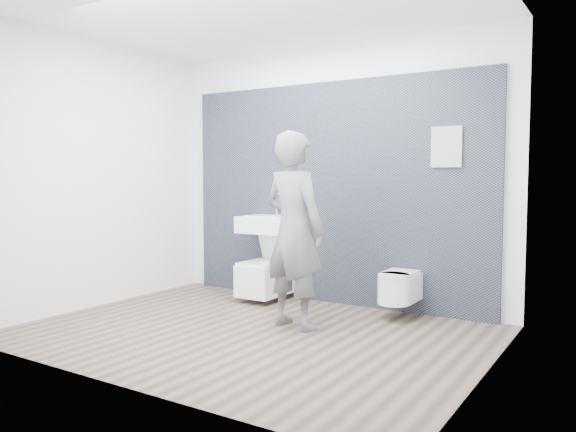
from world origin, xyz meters
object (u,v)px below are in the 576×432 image
Objects in this scene: toilet_square at (265,276)px; visitor at (294,230)px; washbasin at (268,224)px; toilet_rounded at (398,287)px.

visitor reaches higher than toilet_square.
washbasin is 0.59m from toilet_square.
visitor is (0.86, -0.85, 0.04)m from washbasin.
toilet_rounded is at bearing -119.77° from visitor.
toilet_square is 1.32m from visitor.
visitor is (-0.69, -0.81, 0.59)m from toilet_rounded.
visitor is at bearing -42.32° from toilet_square.
toilet_square reaches higher than toilet_rounded.
toilet_rounded is 0.30× the size of visitor.
toilet_square is 1.48× the size of toilet_rounded.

